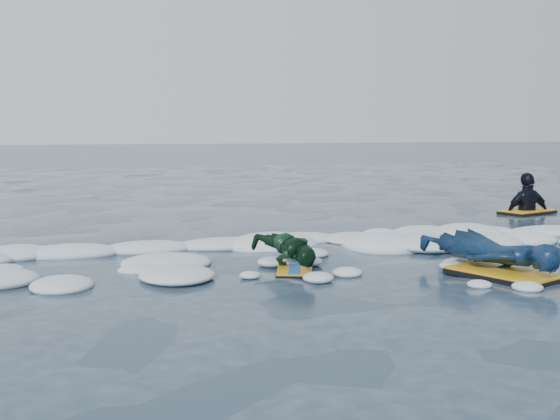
{
  "coord_description": "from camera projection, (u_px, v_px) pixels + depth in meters",
  "views": [
    {
      "loc": [
        -2.69,
        -7.83,
        1.65
      ],
      "look_at": [
        -0.23,
        1.6,
        0.49
      ],
      "focal_mm": 45.0,
      "sensor_mm": 36.0,
      "label": 1
    }
  ],
  "objects": [
    {
      "name": "waiting_rider_unit",
      "position": [
        527.0,
        216.0,
        13.25
      ],
      "size": [
        1.23,
        0.94,
        1.64
      ],
      "rotation": [
        0.0,
        0.0,
        0.35
      ],
      "color": "black",
      "rests_on": "ground"
    },
    {
      "name": "prone_woman_unit",
      "position": [
        492.0,
        254.0,
        7.81
      ],
      "size": [
        1.18,
        1.85,
        0.45
      ],
      "rotation": [
        0.0,
        0.0,
        2.0
      ],
      "color": "black",
      "rests_on": "ground"
    },
    {
      "name": "ground",
      "position": [
        333.0,
        265.0,
        8.39
      ],
      "size": [
        120.0,
        120.0,
        0.0
      ],
      "primitive_type": "plane",
      "color": "#182339",
      "rests_on": "ground"
    },
    {
      "name": "foam_band",
      "position": [
        308.0,
        250.0,
        9.38
      ],
      "size": [
        12.0,
        3.1,
        0.3
      ],
      "primitive_type": null,
      "color": "silver",
      "rests_on": "ground"
    },
    {
      "name": "prone_child_unit",
      "position": [
        290.0,
        252.0,
        8.05
      ],
      "size": [
        0.72,
        1.19,
        0.42
      ],
      "rotation": [
        0.0,
        0.0,
        1.27
      ],
      "color": "black",
      "rests_on": "ground"
    }
  ]
}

